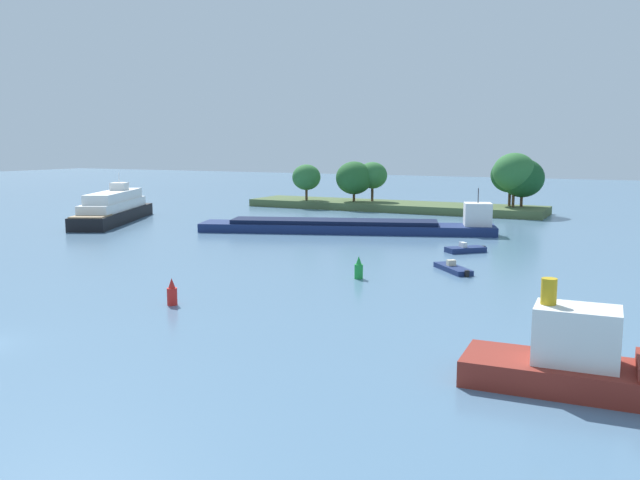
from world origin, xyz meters
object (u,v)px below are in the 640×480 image
(tugboat, at_px, (587,364))
(channel_buoy_red, at_px, (172,294))
(channel_buoy_green, at_px, (359,269))
(small_motorboat, at_px, (466,249))
(fishing_skiff, at_px, (453,268))
(white_riverboat, at_px, (114,209))
(cargo_barge, at_px, (353,226))

(tugboat, relative_size, channel_buoy_red, 5.68)
(channel_buoy_red, relative_size, channel_buoy_green, 1.00)
(small_motorboat, height_order, fishing_skiff, small_motorboat)
(small_motorboat, bearing_deg, fishing_skiff, -81.57)
(fishing_skiff, bearing_deg, white_riverboat, 164.56)
(fishing_skiff, height_order, channel_buoy_red, channel_buoy_red)
(small_motorboat, relative_size, channel_buoy_red, 2.13)
(cargo_barge, xyz_separation_m, channel_buoy_red, (3.97, -40.16, -0.06))
(tugboat, relative_size, fishing_skiff, 2.34)
(fishing_skiff, bearing_deg, cargo_barge, 132.80)
(small_motorboat, distance_m, channel_buoy_green, 17.86)
(cargo_barge, relative_size, channel_buoy_red, 19.18)
(cargo_barge, xyz_separation_m, white_riverboat, (-34.85, -4.90, 1.01))
(small_motorboat, height_order, tugboat, tugboat)
(cargo_barge, height_order, fishing_skiff, cargo_barge)
(tugboat, height_order, channel_buoy_green, tugboat)
(tugboat, xyz_separation_m, channel_buoy_red, (-26.96, 4.48, -0.47))
(channel_buoy_green, bearing_deg, fishing_skiff, 47.22)
(tugboat, xyz_separation_m, fishing_skiff, (-12.85, 25.11, -1.04))
(white_riverboat, height_order, channel_buoy_red, white_riverboat)
(cargo_barge, distance_m, fishing_skiff, 26.62)
(fishing_skiff, bearing_deg, tugboat, -62.89)
(fishing_skiff, bearing_deg, small_motorboat, 98.43)
(white_riverboat, xyz_separation_m, channel_buoy_green, (46.81, -21.24, -1.07))
(cargo_barge, height_order, channel_buoy_red, cargo_barge)
(channel_buoy_red, xyz_separation_m, channel_buoy_green, (7.98, 14.02, 0.00))
(small_motorboat, distance_m, tugboat, 38.57)
(small_motorboat, distance_m, channel_buoy_red, 33.70)
(small_motorboat, relative_size, channel_buoy_green, 2.13)
(cargo_barge, relative_size, channel_buoy_green, 19.18)
(small_motorboat, distance_m, white_riverboat, 51.53)
(tugboat, distance_m, channel_buoy_red, 27.33)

